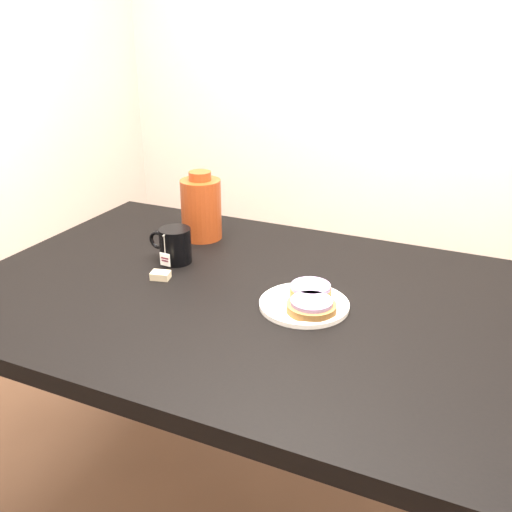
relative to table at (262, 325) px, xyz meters
The scene contains 8 objects.
wall_back 2.11m from the table, 90.00° to the left, with size 3.50×0.02×2.70m, color beige.
table is the anchor object (origin of this frame).
plate 0.14m from the table, ahead, with size 0.20×0.20×0.01m.
bagel_back 0.16m from the table, ahead, with size 0.10×0.10×0.03m.
bagel_front 0.18m from the table, 19.77° to the right, with size 0.14×0.14×0.03m.
mug 0.32m from the table, 164.86° to the left, with size 0.13×0.09×0.09m.
teabag_pouch 0.28m from the table, behind, with size 0.04×0.03×0.02m, color #C6B793.
bagel_package 0.43m from the table, 139.84° to the left, with size 0.12×0.12×0.19m.
Camera 1 is at (0.48, -1.07, 1.35)m, focal length 40.00 mm.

